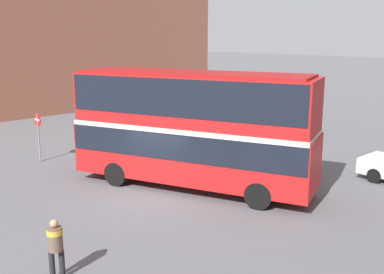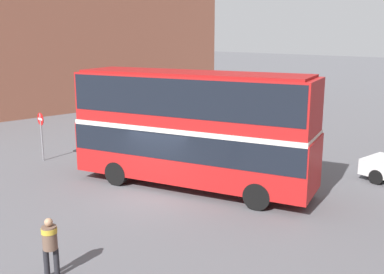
{
  "view_description": "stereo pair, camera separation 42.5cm",
  "coord_description": "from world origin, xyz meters",
  "px_view_note": "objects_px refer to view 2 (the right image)",
  "views": [
    {
      "loc": [
        13.34,
        -10.87,
        6.33
      ],
      "look_at": [
        0.35,
        1.81,
        2.2
      ],
      "focal_mm": 42.0,
      "sensor_mm": 36.0,
      "label": 1
    },
    {
      "loc": [
        13.63,
        -10.56,
        6.33
      ],
      "look_at": [
        0.35,
        1.81,
        2.2
      ],
      "focal_mm": 42.0,
      "sensor_mm": 36.0,
      "label": 2
    }
  ],
  "objects_px": {
    "pedestrian_foreground": "(50,241)",
    "no_entry_sign": "(41,128)",
    "double_decker_bus": "(192,123)",
    "parked_car_kerb_far": "(214,114)"
  },
  "relations": [
    {
      "from": "double_decker_bus",
      "to": "parked_car_kerb_far",
      "type": "relative_size",
      "value": 2.39
    },
    {
      "from": "parked_car_kerb_far",
      "to": "pedestrian_foreground",
      "type": "bearing_deg",
      "value": 115.5
    },
    {
      "from": "double_decker_bus",
      "to": "no_entry_sign",
      "type": "bearing_deg",
      "value": 177.81
    },
    {
      "from": "pedestrian_foreground",
      "to": "no_entry_sign",
      "type": "xyz_separation_m",
      "value": [
        -11.06,
        4.92,
        0.67
      ]
    },
    {
      "from": "pedestrian_foreground",
      "to": "no_entry_sign",
      "type": "bearing_deg",
      "value": 6.97
    },
    {
      "from": "parked_car_kerb_far",
      "to": "no_entry_sign",
      "type": "bearing_deg",
      "value": 85.28
    },
    {
      "from": "double_decker_bus",
      "to": "pedestrian_foreground",
      "type": "xyz_separation_m",
      "value": [
        2.75,
        -7.68,
        -1.76
      ]
    },
    {
      "from": "pedestrian_foreground",
      "to": "parked_car_kerb_far",
      "type": "relative_size",
      "value": 0.38
    },
    {
      "from": "double_decker_bus",
      "to": "pedestrian_foreground",
      "type": "relative_size",
      "value": 6.23
    },
    {
      "from": "no_entry_sign",
      "to": "parked_car_kerb_far",
      "type": "bearing_deg",
      "value": 92.4
    }
  ]
}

